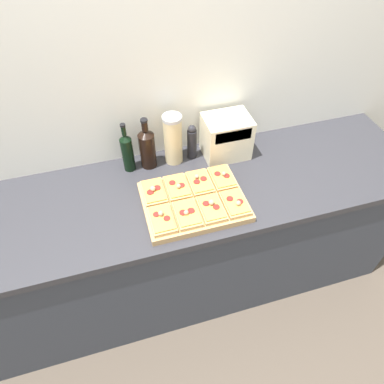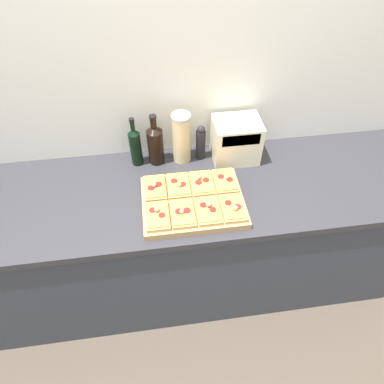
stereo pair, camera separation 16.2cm
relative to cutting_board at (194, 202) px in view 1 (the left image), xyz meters
The scene contains 17 objects.
ground_plane 0.94m from the cutting_board, 106.74° to the right, with size 12.00×12.00×0.00m, color #4C4238.
wall_back 0.57m from the cutting_board, 97.95° to the left, with size 6.00×0.06×2.50m.
kitchen_counter 0.48m from the cutting_board, 121.27° to the left, with size 2.63×0.67×0.90m.
cutting_board is the anchor object (origin of this frame).
pizza_slice_back_left 0.20m from the cutting_board, 153.14° to the left, with size 0.10×0.17×0.05m.
pizza_slice_back_midleft 0.11m from the cutting_board, 123.34° to the left, with size 0.10×0.17×0.05m.
pizza_slice_back_midright 0.11m from the cutting_board, 56.95° to the left, with size 0.10×0.17×0.05m.
pizza_slice_back_right 0.20m from the cutting_board, 26.94° to the left, with size 0.10×0.17×0.05m.
pizza_slice_front_left 0.20m from the cutting_board, 153.20° to the right, with size 0.10×0.17×0.05m.
pizza_slice_front_midleft 0.11m from the cutting_board, 123.24° to the right, with size 0.10×0.17×0.05m.
pizza_slice_front_midright 0.11m from the cutting_board, 56.51° to the right, with size 0.10×0.17×0.05m.
pizza_slice_front_right 0.20m from the cutting_board, 27.08° to the right, with size 0.10×0.17×0.05m.
olive_oil_bottle 0.43m from the cutting_board, 126.82° to the left, with size 0.06×0.06×0.28m.
wine_bottle 0.38m from the cutting_board, 113.91° to the left, with size 0.08×0.08×0.29m.
grain_jar_tall 0.36m from the cutting_board, 92.09° to the left, with size 0.10×0.10×0.28m.
pepper_mill 0.36m from the cutting_board, 75.18° to the left, with size 0.05×0.05×0.20m.
toaster_oven 0.42m from the cutting_board, 48.89° to the left, with size 0.26×0.19×0.23m.
Camera 1 is at (-0.25, -0.82, 2.13)m, focal length 32.00 mm.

